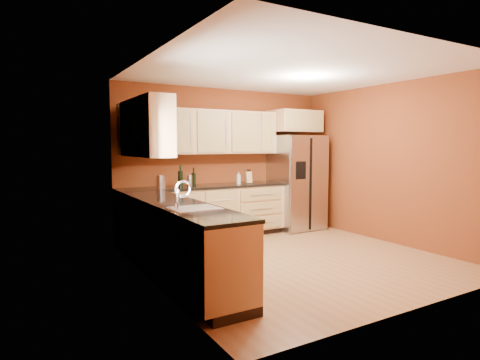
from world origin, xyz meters
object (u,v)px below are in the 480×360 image
object	(u,v)px
refrigerator	(296,182)
wine_bottle_a	(181,176)
knife_block	(248,178)
soap_dispenser	(239,178)
canister_left	(190,181)

from	to	relation	value
refrigerator	wine_bottle_a	distance (m)	2.34
knife_block	refrigerator	bearing A→B (deg)	8.29
refrigerator	soap_dispenser	bearing A→B (deg)	180.00
refrigerator	knife_block	bearing A→B (deg)	179.69
refrigerator	soap_dispenser	size ratio (longest dim) A/B	8.58
canister_left	wine_bottle_a	world-z (taller)	wine_bottle_a
refrigerator	wine_bottle_a	size ratio (longest dim) A/B	4.97
refrigerator	soap_dispenser	distance (m)	1.28
knife_block	soap_dispenser	world-z (taller)	same
wine_bottle_a	soap_dispenser	size ratio (longest dim) A/B	1.73
canister_left	soap_dispenser	world-z (taller)	soap_dispenser
knife_block	canister_left	bearing A→B (deg)	-174.00
canister_left	knife_block	xyz separation A→B (m)	(1.09, -0.05, 0.01)
wine_bottle_a	refrigerator	bearing A→B (deg)	-1.27
canister_left	wine_bottle_a	xyz separation A→B (m)	(-0.17, -0.00, 0.09)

